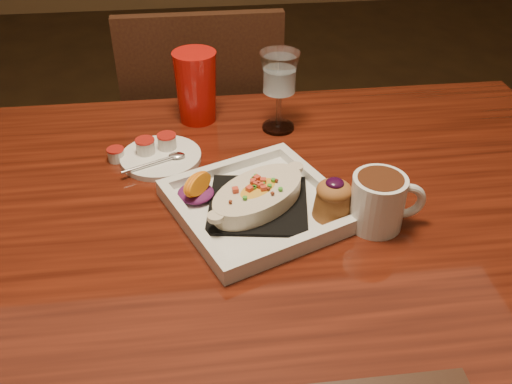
{
  "coord_description": "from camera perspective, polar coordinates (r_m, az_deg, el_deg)",
  "views": [
    {
      "loc": [
        -0.02,
        -0.79,
        1.36
      ],
      "look_at": [
        0.07,
        0.02,
        0.77
      ],
      "focal_mm": 40.0,
      "sensor_mm": 36.0,
      "label": 1
    }
  ],
  "objects": [
    {
      "name": "creamer_loose",
      "position": [
        1.16,
        -13.82,
        3.67
      ],
      "size": [
        0.03,
        0.03,
        0.03
      ],
      "color": "silver",
      "rests_on": "table"
    },
    {
      "name": "chair_far",
      "position": [
        1.66,
        -5.12,
        4.65
      ],
      "size": [
        0.42,
        0.42,
        0.93
      ],
      "rotation": [
        0.0,
        0.0,
        3.14
      ],
      "color": "black",
      "rests_on": "floor"
    },
    {
      "name": "table",
      "position": [
        1.06,
        -3.92,
        -6.0
      ],
      "size": [
        1.5,
        0.9,
        0.75
      ],
      "color": "#601C0D",
      "rests_on": "floor"
    },
    {
      "name": "plate",
      "position": [
        0.98,
        0.99,
        -0.87
      ],
      "size": [
        0.35,
        0.35,
        0.08
      ],
      "rotation": [
        0.0,
        0.0,
        0.4
      ],
      "color": "silver",
      "rests_on": "table"
    },
    {
      "name": "red_tumbler",
      "position": [
        1.25,
        -6.01,
        10.4
      ],
      "size": [
        0.09,
        0.09,
        0.16
      ],
      "primitive_type": "cone",
      "color": "#B8120D",
      "rests_on": "table"
    },
    {
      "name": "saucer",
      "position": [
        1.15,
        -9.65,
        3.69
      ],
      "size": [
        0.16,
        0.16,
        0.11
      ],
      "color": "silver",
      "rests_on": "table"
    },
    {
      "name": "goblet",
      "position": [
        1.19,
        2.35,
        11.39
      ],
      "size": [
        0.08,
        0.08,
        0.17
      ],
      "color": "silver",
      "rests_on": "table"
    },
    {
      "name": "coffee_mug",
      "position": [
        0.96,
        12.26,
        -0.77
      ],
      "size": [
        0.13,
        0.09,
        0.09
      ],
      "rotation": [
        0.0,
        0.0,
        -0.05
      ],
      "color": "silver",
      "rests_on": "table"
    }
  ]
}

